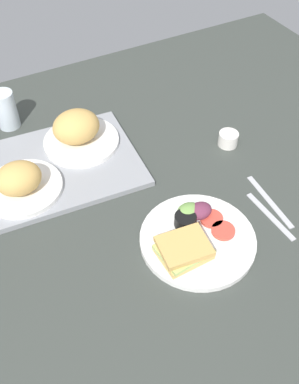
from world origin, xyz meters
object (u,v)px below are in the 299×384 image
plate_with_salad (195,237)px  drinking_glass (6,110)px  bread_plate_far (78,131)px  fork (270,216)px  knife (270,201)px  bread_plate_near (20,182)px  serving_tray (55,167)px  espresso_cup (228,139)px

plate_with_salad → drinking_glass: size_ratio=2.37×
bread_plate_far → fork: size_ratio=1.25×
fork → knife: size_ratio=0.89×
fork → bread_plate_near: bearing=54.0°
bread_plate_near → drinking_glass: bearing=81.0°
serving_tray → knife: (44.28, -36.86, -0.55)cm
serving_tray → knife: 57.61cm
serving_tray → knife: serving_tray is taller
serving_tray → fork: size_ratio=2.65×
plate_with_salad → espresso_cup: 36.79cm
drinking_glass → fork: drinking_glass is taller
bread_plate_far → drinking_glass: 24.54cm
fork → knife: bearing=-38.6°
espresso_cup → plate_with_salad: bearing=-137.2°
plate_with_salad → fork: 20.86cm
serving_tray → plate_with_salad: bearing=-61.8°
drinking_glass → bread_plate_near: bearing=-99.0°
bread_plate_near → plate_with_salad: 45.22cm
serving_tray → espresso_cup: bearing=-15.8°
drinking_glass → espresso_cup: 65.55cm
bread_plate_near → espresso_cup: bread_plate_near is taller
serving_tray → drinking_glass: (-5.51, 24.77, 4.94)cm
espresso_cup → drinking_glass: bearing=144.3°
plate_with_salad → fork: plate_with_salad is taller
bread_plate_near → knife: bread_plate_near is taller
bread_plate_far → espresso_cup: bread_plate_far is taller
plate_with_salad → knife: bearing=3.8°
bread_plate_far → fork: 56.36cm
serving_tray → bread_plate_near: size_ratio=2.23×
espresso_cup → fork: 28.18cm
serving_tray → bread_plate_far: 12.01cm
plate_with_salad → knife: plate_with_salad is taller
fork → knife: 5.00cm
serving_tray → bread_plate_near: (-10.30, -5.60, 4.30)cm
serving_tray → plate_with_salad: 43.62cm
bread_plate_near → espresso_cup: (57.91, -7.85, -3.10)cm
espresso_cup → serving_tray: bearing=164.2°
drinking_glass → bread_plate_far: bearing=-52.2°
bread_plate_near → drinking_glass: size_ratio=1.76×
drinking_glass → plate_with_salad: bearing=-67.5°
drinking_glass → espresso_cup: bearing=-35.7°
bread_plate_far → espresso_cup: (38.09, -18.82, -3.79)cm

